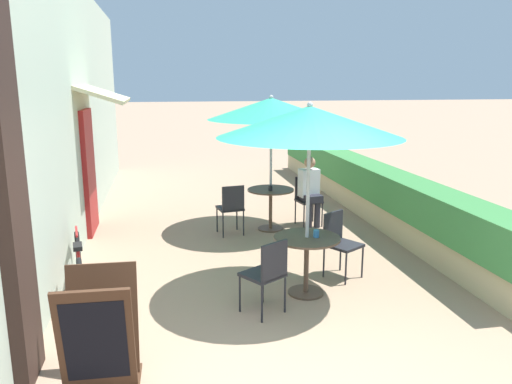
% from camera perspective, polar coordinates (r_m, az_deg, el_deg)
% --- Properties ---
extents(cafe_facade_wall, '(0.98, 11.28, 4.20)m').
position_cam_1_polar(cafe_facade_wall, '(9.28, -19.55, 8.96)').
color(cafe_facade_wall, '#B2C1AD').
rests_on(cafe_facade_wall, ground_plane).
extents(planter_hedge, '(0.60, 10.28, 1.01)m').
position_cam_1_polar(planter_hedge, '(10.19, 12.04, 0.86)').
color(planter_hedge, tan).
rests_on(planter_hedge, ground_plane).
extents(patio_table_near, '(0.81, 0.81, 0.72)m').
position_cam_1_polar(patio_table_near, '(6.11, 5.80, -6.83)').
color(patio_table_near, brown).
rests_on(patio_table_near, ground_plane).
extents(patio_umbrella_near, '(2.15, 2.15, 2.33)m').
position_cam_1_polar(patio_umbrella_near, '(5.78, 6.15, 7.98)').
color(patio_umbrella_near, '#B7B7BC').
rests_on(patio_umbrella_near, ground_plane).
extents(cafe_chair_near_left, '(0.55, 0.55, 0.87)m').
position_cam_1_polar(cafe_chair_near_left, '(5.56, 1.30, -9.00)').
color(cafe_chair_near_left, '#232328').
rests_on(cafe_chair_near_left, ground_plane).
extents(cafe_chair_near_right, '(0.55, 0.55, 0.87)m').
position_cam_1_polar(cafe_chair_near_right, '(6.71, 9.49, -5.32)').
color(cafe_chair_near_right, '#232328').
rests_on(cafe_chair_near_right, ground_plane).
extents(coffee_cup_near, '(0.07, 0.07, 0.09)m').
position_cam_1_polar(coffee_cup_near, '(6.05, 6.89, -4.74)').
color(coffee_cup_near, teal).
rests_on(coffee_cup_near, patio_table_near).
extents(patio_table_mid, '(0.81, 0.81, 0.72)m').
position_cam_1_polar(patio_table_mid, '(8.69, 1.68, -0.89)').
color(patio_table_mid, brown).
rests_on(patio_table_mid, ground_plane).
extents(patio_umbrella_mid, '(2.15, 2.15, 2.33)m').
position_cam_1_polar(patio_umbrella_mid, '(8.46, 1.75, 9.49)').
color(patio_umbrella_mid, '#B7B7BC').
rests_on(patio_umbrella_mid, ground_plane).
extents(cafe_chair_mid_left, '(0.46, 0.46, 0.87)m').
position_cam_1_polar(cafe_chair_mid_left, '(9.06, 5.86, -0.51)').
color(cafe_chair_mid_left, '#232328').
rests_on(cafe_chair_mid_left, ground_plane).
extents(seated_patron_mid_left, '(0.38, 0.45, 1.25)m').
position_cam_1_polar(seated_patron_mid_left, '(8.93, 6.20, 0.40)').
color(seated_patron_mid_left, '#23232D').
rests_on(seated_patron_mid_left, ground_plane).
extents(cafe_chair_mid_right, '(0.46, 0.46, 0.87)m').
position_cam_1_polar(cafe_chair_mid_right, '(8.38, -2.84, -1.54)').
color(cafe_chair_mid_right, '#232328').
rests_on(cafe_chair_mid_right, ground_plane).
extents(coffee_cup_mid, '(0.07, 0.07, 0.09)m').
position_cam_1_polar(coffee_cup_mid, '(8.52, 1.66, 0.45)').
color(coffee_cup_mid, '#232328').
rests_on(coffee_cup_mid, patio_table_mid).
extents(bicycle_leaning, '(0.36, 1.70, 0.73)m').
position_cam_1_polar(bicycle_leaning, '(6.49, -19.53, -8.20)').
color(bicycle_leaning, black).
rests_on(bicycle_leaning, ground_plane).
extents(menu_board, '(0.64, 0.65, 1.00)m').
position_cam_1_polar(menu_board, '(4.57, -17.44, -14.98)').
color(menu_board, '#422819').
rests_on(menu_board, ground_plane).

